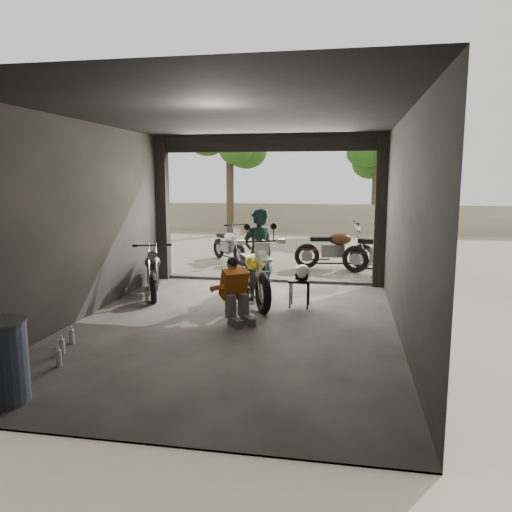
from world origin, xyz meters
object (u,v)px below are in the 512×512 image
(mechanic, at_px, (237,293))
(left_bike, at_px, (153,269))
(outside_bike_b, at_px, (335,245))
(main_bike, at_px, (253,270))
(helmet, at_px, (302,272))
(outside_bike_a, at_px, (229,242))
(sign_post, at_px, (392,208))
(rider, at_px, (258,255))
(outside_bike_c, at_px, (386,249))
(stool, at_px, (300,284))

(mechanic, bearing_deg, left_bike, 104.39)
(outside_bike_b, distance_m, mechanic, 5.41)
(main_bike, distance_m, helmet, 0.92)
(outside_bike_a, bearing_deg, sign_post, -51.29)
(outside_bike_b, bearing_deg, mechanic, 155.90)
(left_bike, distance_m, outside_bike_b, 5.00)
(rider, distance_m, mechanic, 1.62)
(outside_bike_b, xyz_separation_m, rider, (-1.32, -3.66, 0.27))
(rider, xyz_separation_m, helmet, (0.86, -0.41, -0.22))
(outside_bike_c, distance_m, stool, 3.73)
(main_bike, xyz_separation_m, outside_bike_c, (2.57, 3.18, -0.00))
(mechanic, height_order, sign_post, sign_post)
(left_bike, relative_size, helmet, 5.35)
(left_bike, bearing_deg, outside_bike_c, 9.68)
(outside_bike_a, xyz_separation_m, rider, (1.59, -4.23, 0.33))
(main_bike, xyz_separation_m, outside_bike_b, (1.36, 3.93, -0.04))
(outside_bike_c, bearing_deg, outside_bike_b, 77.26)
(rider, height_order, mechanic, rider)
(main_bike, bearing_deg, outside_bike_a, 84.67)
(main_bike, relative_size, outside_bike_a, 1.19)
(left_bike, xyz_separation_m, rider, (2.09, -0.00, 0.33))
(stool, relative_size, helmet, 1.71)
(outside_bike_a, distance_m, stool, 5.22)
(outside_bike_a, bearing_deg, helmet, -102.21)
(outside_bike_b, height_order, helmet, outside_bike_b)
(outside_bike_c, bearing_deg, main_bike, 159.86)
(left_bike, relative_size, stool, 3.13)
(main_bike, height_order, helmet, main_bike)
(main_bike, relative_size, outside_bike_c, 1.02)
(left_bike, xyz_separation_m, stool, (2.91, -0.40, -0.10))
(left_bike, xyz_separation_m, helmet, (2.95, -0.41, 0.11))
(mechanic, relative_size, stool, 1.98)
(left_bike, relative_size, sign_post, 0.68)
(main_bike, distance_m, outside_bike_c, 4.09)
(main_bike, relative_size, outside_bike_b, 1.07)
(stool, bearing_deg, helmet, -16.92)
(outside_bike_b, xyz_separation_m, mechanic, (-1.37, -5.24, -0.09))
(left_bike, height_order, outside_bike_b, outside_bike_b)
(mechanic, bearing_deg, helmet, 13.92)
(outside_bike_b, relative_size, sign_post, 0.76)
(rider, bearing_deg, outside_bike_c, -169.90)
(main_bike, height_order, outside_bike_a, main_bike)
(outside_bike_b, xyz_separation_m, sign_post, (1.35, -0.27, 0.97))
(outside_bike_b, bearing_deg, left_bike, 127.62)
(outside_bike_a, bearing_deg, stool, -102.58)
(main_bike, relative_size, rider, 1.09)
(stool, distance_m, helmet, 0.21)
(left_bike, xyz_separation_m, outside_bike_c, (4.62, 2.92, 0.09))
(left_bike, height_order, rider, rider)
(rider, relative_size, mechanic, 1.71)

